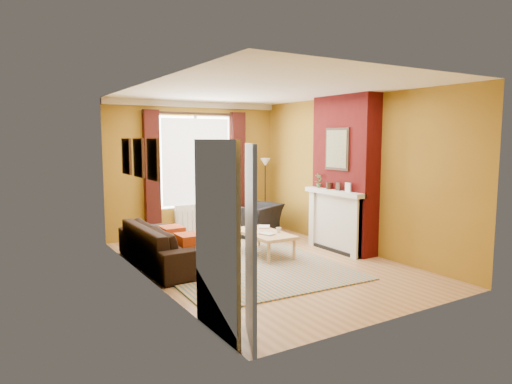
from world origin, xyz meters
TOP-DOWN VIEW (x-y plane):
  - ground at (0.00, 0.00)m, footprint 5.50×5.50m
  - room_walls at (0.64, 0.28)m, footprint 3.82×5.54m
  - striped_rug at (-0.33, 0.29)m, footprint 2.87×3.86m
  - sofa at (-1.42, 0.73)m, footprint 0.91×2.30m
  - armchair at (0.96, 1.88)m, footprint 1.32×1.27m
  - coffee_table at (0.25, 0.40)m, footprint 0.63×1.26m
  - wicker_stool at (0.74, 2.40)m, footprint 0.49×0.49m
  - floor_lamp at (1.55, 2.40)m, footprint 0.31×0.31m
  - book_a at (0.11, 0.17)m, footprint 0.25×0.29m
  - book_b at (0.40, 0.81)m, footprint 0.31×0.33m
  - mug at (0.45, 0.23)m, footprint 0.11×0.11m
  - tv_remote at (0.07, 0.54)m, footprint 0.05×0.16m

SIDE VIEW (x-z plane):
  - ground at x=0.00m, z-range 0.00..0.00m
  - striped_rug at x=-0.33m, z-range 0.00..0.02m
  - wicker_stool at x=0.74m, z-range 0.00..0.48m
  - armchair at x=0.96m, z-range 0.00..0.67m
  - sofa at x=-1.42m, z-range 0.00..0.67m
  - coffee_table at x=0.25m, z-range 0.16..0.58m
  - book_b at x=0.40m, z-range 0.42..0.44m
  - tv_remote at x=0.07m, z-range 0.42..0.44m
  - book_a at x=0.11m, z-range 0.42..0.44m
  - mug at x=0.45m, z-range 0.42..0.51m
  - floor_lamp at x=1.55m, z-range 0.46..2.06m
  - room_walls at x=0.64m, z-range -0.03..2.80m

